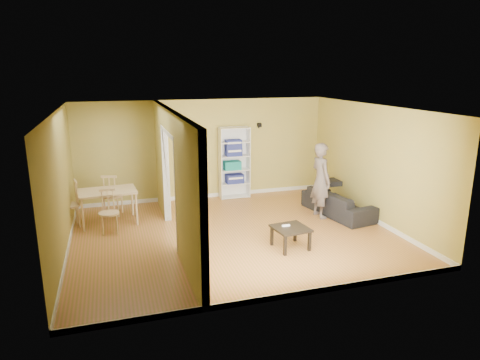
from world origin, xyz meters
The scene contains 16 objects.
room_shell centered at (0.00, 0.00, 1.30)m, with size 6.50×6.50×6.50m.
partition centered at (-1.20, 0.00, 1.30)m, with size 0.22×5.50×2.60m, color gold, non-canonical shape.
wall_speaker centered at (1.50, 2.69, 1.90)m, with size 0.10×0.10×0.10m, color black.
sofa centered at (2.70, 0.48, 0.37)m, with size 0.83×1.95×0.74m, color #26262C.
person centered at (2.22, 0.47, 1.02)m, with size 0.58×0.74×2.04m, color slate.
bookshelf centered at (0.76, 2.60, 0.94)m, with size 0.79×0.35×1.89m.
paper_box_navy_a centered at (0.76, 2.56, 0.52)m, with size 0.46×0.30×0.23m, color navy.
paper_box_teal centered at (0.70, 2.56, 0.88)m, with size 0.44×0.29×0.23m, color #0C7477.
paper_box_navy_b centered at (0.74, 2.56, 1.24)m, with size 0.42×0.27×0.21m, color navy.
paper_box_navy_c centered at (0.73, 2.56, 1.45)m, with size 0.41×0.27×0.21m, color #181E4B.
coffee_table centered at (0.84, -1.01, 0.36)m, with size 0.63×0.63×0.42m.
game_controller centered at (0.77, -0.93, 0.44)m, with size 0.15×0.04×0.03m, color white.
dining_table centered at (-2.47, 1.45, 0.68)m, with size 1.21×0.81×0.76m.
chair_left centered at (-3.29, 1.46, 0.51)m, with size 0.47×0.47×1.02m, color tan, non-canonical shape.
chair_near centered at (-2.47, 0.83, 0.46)m, with size 0.42×0.42×0.92m, color tan, non-canonical shape.
chair_far centered at (-2.37, 2.00, 0.50)m, with size 0.46×0.46×1.00m, color tan, non-canonical shape.
Camera 1 is at (-2.32, -8.05, 3.33)m, focal length 32.00 mm.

